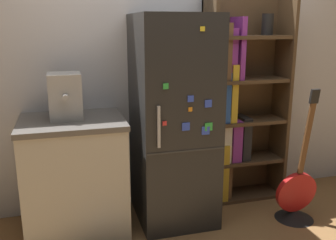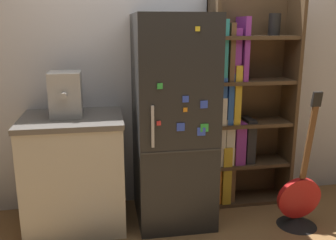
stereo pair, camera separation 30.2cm
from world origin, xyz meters
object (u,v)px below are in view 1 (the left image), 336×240
object	(u,v)px
refrigerator	(173,121)
guitar	(296,200)
espresso_machine	(65,96)
bookshelf	(234,109)

from	to	relation	value
refrigerator	guitar	world-z (taller)	refrigerator
refrigerator	espresso_machine	bearing A→B (deg)	176.46
guitar	refrigerator	bearing A→B (deg)	160.52
espresso_machine	guitar	size ratio (longest dim) A/B	0.30
bookshelf	guitar	distance (m)	0.93
refrigerator	guitar	size ratio (longest dim) A/B	1.49
bookshelf	guitar	xyz separation A→B (m)	(0.33, -0.55, -0.68)
bookshelf	espresso_machine	distance (m)	1.47
bookshelf	guitar	bearing A→B (deg)	-58.50
espresso_machine	bookshelf	bearing A→B (deg)	6.12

